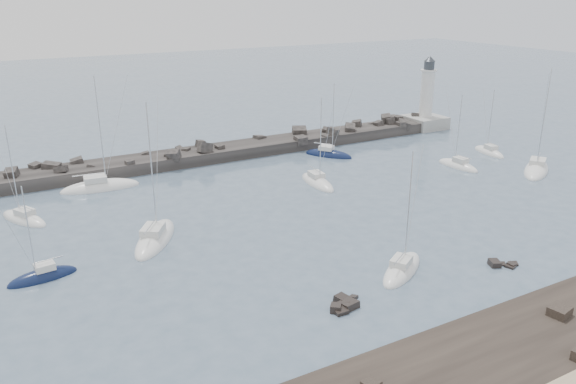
% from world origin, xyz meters
% --- Properties ---
extents(ground, '(400.00, 400.00, 0.00)m').
position_xyz_m(ground, '(0.00, 0.00, 0.00)').
color(ground, '#4A5E73').
rests_on(ground, ground).
extents(rock_shelf, '(140.00, 12.43, 1.98)m').
position_xyz_m(rock_shelf, '(0.20, -21.99, 0.02)').
color(rock_shelf, black).
rests_on(rock_shelf, ground).
extents(rock_cluster_near, '(3.70, 2.78, 1.36)m').
position_xyz_m(rock_cluster_near, '(-4.62, -9.56, 0.04)').
color(rock_cluster_near, black).
rests_on(rock_cluster_near, ground).
extents(rock_cluster_far, '(3.21, 2.28, 1.08)m').
position_xyz_m(rock_cluster_far, '(13.58, -10.82, 0.06)').
color(rock_cluster_far, black).
rests_on(rock_cluster_far, ground).
extents(breakwater, '(115.00, 7.27, 5.09)m').
position_xyz_m(breakwater, '(-6.85, 38.01, 0.30)').
color(breakwater, '#292625').
rests_on(breakwater, ground).
extents(lighthouse, '(7.00, 7.00, 14.60)m').
position_xyz_m(lighthouse, '(47.00, 38.00, 3.09)').
color(lighthouse, '#979792').
rests_on(lighthouse, ground).
extents(sailboat_1, '(5.81, 8.02, 12.38)m').
position_xyz_m(sailboat_1, '(-26.86, 24.82, 0.13)').
color(sailboat_1, white).
rests_on(sailboat_1, ground).
extents(sailboat_2, '(6.53, 2.71, 10.28)m').
position_xyz_m(sailboat_2, '(-26.68, 8.48, 0.14)').
color(sailboat_2, '#0E193B').
rests_on(sailboat_2, ground).
extents(sailboat_3, '(8.29, 10.39, 16.25)m').
position_xyz_m(sailboat_3, '(-14.90, 11.76, 0.15)').
color(sailboat_3, white).
rests_on(sailboat_3, ground).
extents(sailboat_4, '(10.81, 4.34, 16.57)m').
position_xyz_m(sailboat_4, '(-16.63, 31.94, 0.15)').
color(sailboat_4, white).
rests_on(sailboat_4, ground).
extents(sailboat_5, '(3.26, 8.58, 13.32)m').
position_xyz_m(sailboat_5, '(10.57, 19.29, 0.14)').
color(sailboat_5, white).
rests_on(sailboat_5, ground).
extents(sailboat_6, '(8.27, 6.44, 12.95)m').
position_xyz_m(sailboat_6, '(4.01, -6.83, 0.14)').
color(sailboat_6, white).
rests_on(sailboat_6, ground).
extents(sailboat_7, '(6.75, 8.02, 12.87)m').
position_xyz_m(sailboat_7, '(19.60, 30.41, 0.14)').
color(sailboat_7, '#0E193B').
rests_on(sailboat_7, ground).
extents(sailboat_8, '(2.79, 7.63, 12.00)m').
position_xyz_m(sailboat_8, '(33.73, 15.54, 0.14)').
color(sailboat_8, white).
rests_on(sailboat_8, ground).
extents(sailboat_9, '(10.63, 8.51, 16.53)m').
position_xyz_m(sailboat_9, '(42.44, 8.24, 0.14)').
color(sailboat_9, white).
rests_on(sailboat_9, ground).
extents(sailboat_10, '(3.50, 7.43, 11.45)m').
position_xyz_m(sailboat_10, '(43.85, 18.64, 0.14)').
color(sailboat_10, white).
rests_on(sailboat_10, ground).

